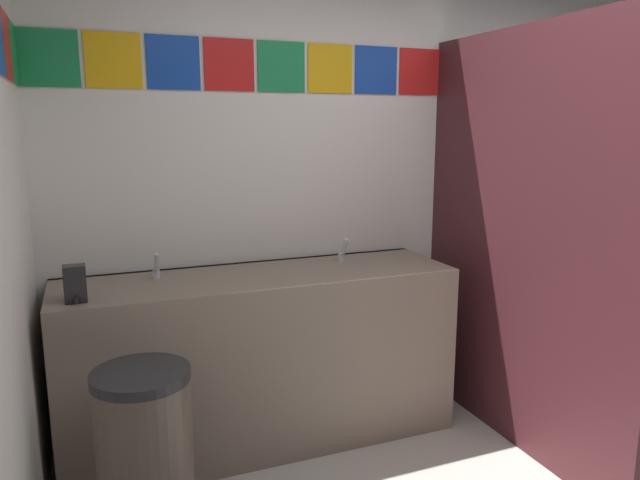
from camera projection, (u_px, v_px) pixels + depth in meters
wall_back at (371, 173)px, 3.47m from camera, size 3.64×0.09×2.70m
vanity_counter at (262, 356)px, 3.06m from camera, size 1.98×0.58×0.90m
faucet_left at (156, 269)px, 2.86m from camera, size 0.04×0.10×0.14m
faucet_right at (343, 253)px, 3.22m from camera, size 0.04×0.10×0.14m
soap_dispenser at (75, 284)px, 2.49m from camera, size 0.09×0.09×0.16m
stall_divider at (585, 252)px, 2.76m from camera, size 0.92×1.55×2.11m
toilet at (541, 348)px, 3.58m from camera, size 0.39×0.49×0.74m
trash_bin at (146, 462)px, 2.25m from camera, size 0.37×0.37×0.74m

